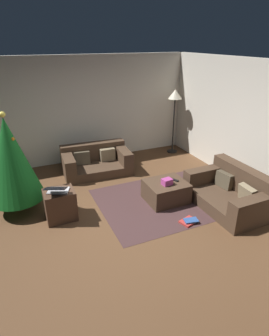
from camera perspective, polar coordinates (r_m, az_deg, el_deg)
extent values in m
plane|color=brown|center=(5.03, -3.99, -11.27)|extent=(6.40, 6.40, 0.00)
cube|color=silver|center=(7.31, -12.98, 10.97)|extent=(6.40, 0.12, 2.60)
cube|color=silver|center=(6.13, 24.55, 6.80)|extent=(0.12, 6.40, 2.60)
cube|color=#473323|center=(6.85, -7.50, -0.08)|extent=(1.60, 1.01, 0.22)
cube|color=#473323|center=(7.03, -8.27, 3.36)|extent=(1.56, 0.34, 0.42)
cube|color=#473323|center=(6.90, -2.33, 2.69)|extent=(0.30, 0.93, 0.31)
cube|color=#473323|center=(6.65, -13.11, 1.18)|extent=(0.30, 0.93, 0.31)
cube|color=#8C7A5B|center=(6.94, -5.39, 2.67)|extent=(0.36, 0.13, 0.30)
cube|color=brown|center=(6.82, -10.41, 1.97)|extent=(0.38, 0.19, 0.31)
cube|color=#473323|center=(5.72, 17.84, -6.29)|extent=(0.99, 1.55, 0.24)
cube|color=#473323|center=(5.79, 21.04, -2.26)|extent=(0.25, 1.55, 0.50)
cube|color=#473323|center=(5.21, 22.89, -6.95)|extent=(0.98, 0.25, 0.30)
cube|color=#473323|center=(6.03, 14.16, -1.30)|extent=(0.98, 0.25, 0.30)
cube|color=#8C7A5B|center=(5.52, 21.59, -4.88)|extent=(0.18, 0.37, 0.31)
cube|color=brown|center=(5.90, 17.46, -2.29)|extent=(0.19, 0.38, 0.31)
cube|color=#473323|center=(5.65, 6.28, -4.65)|extent=(0.77, 0.67, 0.40)
cube|color=#B23F8C|center=(5.45, 6.51, -2.75)|extent=(0.20, 0.17, 0.12)
cube|color=black|center=(5.64, 8.05, -2.40)|extent=(0.11, 0.17, 0.02)
cylinder|color=brown|center=(5.76, -21.97, -6.58)|extent=(0.10, 0.10, 0.27)
cone|color=#145E1E|center=(5.38, -23.43, 1.56)|extent=(0.98, 0.98, 1.50)
sphere|color=green|center=(5.22, -24.50, 0.27)|extent=(0.06, 0.06, 0.06)
sphere|color=orange|center=(5.71, -19.30, -2.06)|extent=(0.06, 0.06, 0.06)
sphere|color=yellow|center=(5.42, -20.36, 0.12)|extent=(0.05, 0.05, 0.05)
sphere|color=#CC33BF|center=(5.42, -24.76, 4.27)|extent=(0.05, 0.05, 0.05)
sphere|color=red|center=(5.62, -24.76, 1.39)|extent=(0.06, 0.06, 0.06)
sphere|color=red|center=(5.40, -22.82, 4.74)|extent=(0.05, 0.05, 0.05)
sphere|color=orange|center=(5.18, -23.11, 5.33)|extent=(0.06, 0.06, 0.06)
sphere|color=#F2D84C|center=(5.15, -24.91, 9.67)|extent=(0.10, 0.10, 0.10)
cube|color=#4C3323|center=(5.21, -14.62, -7.11)|extent=(0.52, 0.44, 0.55)
cube|color=silver|center=(5.07, -14.95, -4.36)|extent=(0.42, 0.36, 0.02)
cube|color=black|center=(4.88, -15.51, -3.96)|extent=(0.41, 0.35, 0.08)
cube|color=#B7332D|center=(5.16, 10.73, -10.44)|extent=(0.34, 0.29, 0.04)
cube|color=#2D5193|center=(5.14, 11.24, -10.23)|extent=(0.26, 0.19, 0.03)
cylinder|color=black|center=(8.18, 7.49, 3.34)|extent=(0.28, 0.28, 0.02)
cylinder|color=black|center=(7.95, 7.78, 8.27)|extent=(0.04, 0.04, 1.49)
cone|color=beige|center=(7.75, 8.15, 14.41)|extent=(0.36, 0.36, 0.24)
cube|color=#412A29|center=(5.75, 6.19, -6.34)|extent=(2.60, 2.00, 0.01)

